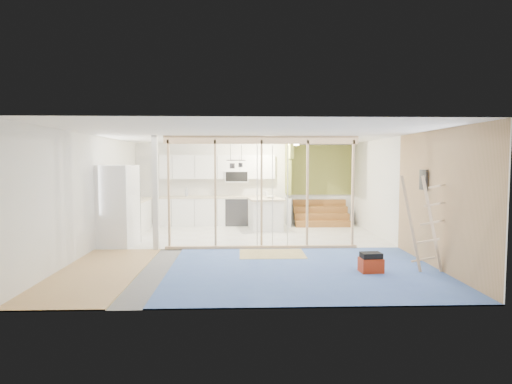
{
  "coord_description": "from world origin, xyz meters",
  "views": [
    {
      "loc": [
        -0.17,
        -9.69,
        2.0
      ],
      "look_at": [
        0.2,
        0.6,
        1.28
      ],
      "focal_mm": 30.0,
      "sensor_mm": 36.0,
      "label": 1
    }
  ],
  "objects_px": {
    "island": "(266,215)",
    "ladder": "(424,224)",
    "toolbox": "(371,263)",
    "fridge": "(117,206)"
  },
  "relations": [
    {
      "from": "toolbox",
      "to": "ladder",
      "type": "bearing_deg",
      "value": -3.79
    },
    {
      "from": "island",
      "to": "ladder",
      "type": "distance_m",
      "value": 5.53
    },
    {
      "from": "fridge",
      "to": "toolbox",
      "type": "distance_m",
      "value": 5.94
    },
    {
      "from": "fridge",
      "to": "ladder",
      "type": "bearing_deg",
      "value": -14.07
    },
    {
      "from": "toolbox",
      "to": "ladder",
      "type": "height_order",
      "value": "ladder"
    },
    {
      "from": "fridge",
      "to": "island",
      "type": "height_order",
      "value": "fridge"
    },
    {
      "from": "fridge",
      "to": "island",
      "type": "xyz_separation_m",
      "value": [
        3.65,
        2.25,
        -0.49
      ]
    },
    {
      "from": "fridge",
      "to": "toolbox",
      "type": "xyz_separation_m",
      "value": [
        5.27,
        -2.64,
        -0.79
      ]
    },
    {
      "from": "fridge",
      "to": "island",
      "type": "bearing_deg",
      "value": 40.42
    },
    {
      "from": "toolbox",
      "to": "ladder",
      "type": "xyz_separation_m",
      "value": [
        0.96,
        0.01,
        0.71
      ]
    }
  ]
}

